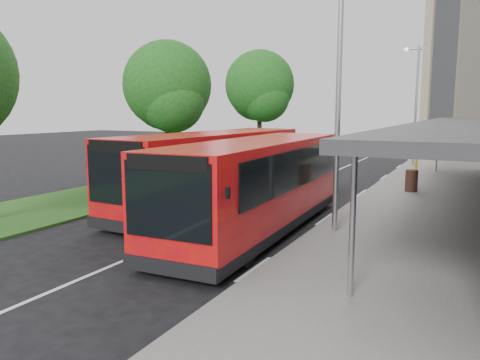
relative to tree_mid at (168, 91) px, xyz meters
The scene contains 15 objects.
ground 12.46m from the tree_mid, 52.23° to the right, with size 120.00×120.00×0.00m, color black.
pavement 17.68m from the tree_mid, 40.07° to the left, with size 5.00×80.00×0.15m, color slate.
grass_verge 11.97m from the tree_mid, 89.93° to the left, with size 5.00×80.00×0.10m, color #214C18.
lane_centre_line 10.42m from the tree_mid, 40.30° to the left, with size 0.12×70.00×0.01m, color silver.
kerb_dashes 15.14m from the tree_mid, 43.97° to the left, with size 0.12×56.00×0.01m.
tree_mid is the anchor object (origin of this frame).
tree_far 12.01m from the tree_mid, 90.00° to the left, with size 5.25×5.25×8.44m.
lamp_post_near 13.18m from the tree_mid, 32.36° to the right, with size 1.44×0.28×8.00m.
lamp_post_far 17.07m from the tree_mid, 49.32° to the left, with size 1.44×0.28×8.00m.
bus_main 12.25m from the tree_mid, 40.92° to the right, with size 2.99×10.49×2.95m.
bus_second 8.45m from the tree_mid, 41.96° to the right, with size 3.26×10.77×3.01m.
litter_bin 13.25m from the tree_mid, ahead, with size 0.56×0.56×1.01m, color #361E16.
bollard 16.07m from the tree_mid, 40.83° to the left, with size 0.16×0.16×0.99m, color yellow.
car_near 29.15m from the tree_mid, 73.07° to the left, with size 1.57×3.91×1.33m, color #5A0F0C.
car_far 35.37m from the tree_mid, 80.24° to the left, with size 1.46×4.18×1.38m, color navy.
Camera 1 is at (7.96, -12.03, 3.86)m, focal length 35.00 mm.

